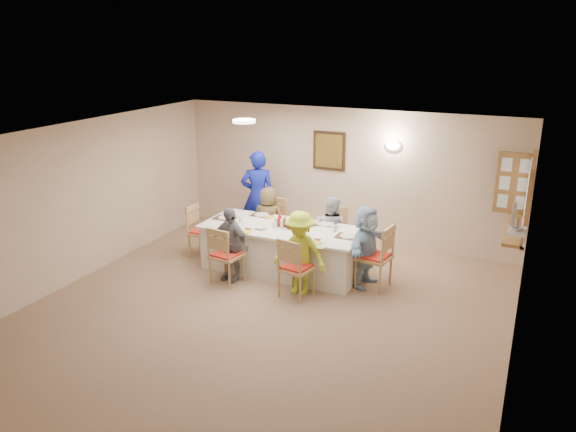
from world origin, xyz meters
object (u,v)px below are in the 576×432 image
at_px(chair_front_right, 297,267).
at_px(chair_back_left, 271,225).
at_px(chair_front_left, 227,254).
at_px(chair_right_end, 374,256).
at_px(serving_hatch, 529,197).
at_px(diner_front_right, 300,253).
at_px(condiment_ketchup, 280,220).
at_px(diner_front_left, 230,244).
at_px(dining_table, 283,249).
at_px(diner_back_left, 268,220).
at_px(diner_right_end, 366,246).
at_px(caregiver, 258,196).
at_px(desk_fan, 516,220).
at_px(chair_back_right, 334,234).
at_px(diner_back_right, 331,230).
at_px(chair_left_end, 203,231).

bearing_deg(chair_front_right, chair_back_left, -43.03).
distance_m(chair_front_left, chair_right_end, 2.29).
distance_m(serving_hatch, diner_front_right, 3.45).
height_order(chair_front_right, condiment_ketchup, condiment_ketchup).
relative_size(chair_front_left, diner_front_left, 0.78).
relative_size(dining_table, diner_back_left, 2.21).
bearing_deg(chair_back_left, chair_front_right, -47.24).
bearing_deg(diner_right_end, caregiver, 75.37).
height_order(chair_right_end, diner_front_left, diner_front_left).
xyz_separation_m(desk_fan, chair_back_left, (-4.11, 1.39, -1.08)).
distance_m(chair_right_end, condiment_ketchup, 1.65).
relative_size(dining_table, condiment_ketchup, 11.44).
distance_m(chair_back_right, diner_front_left, 1.91).
height_order(serving_hatch, chair_front_right, serving_hatch).
bearing_deg(condiment_ketchup, chair_front_right, -50.99).
height_order(desk_fan, chair_front_right, desk_fan).
distance_m(diner_front_left, condiment_ketchup, 0.92).
bearing_deg(diner_back_right, diner_front_left, 53.25).
distance_m(desk_fan, diner_back_right, 3.32).
bearing_deg(desk_fan, dining_table, 170.38).
xyz_separation_m(chair_back_left, diner_front_right, (1.20, -1.48, 0.18)).
relative_size(diner_back_right, condiment_ketchup, 5.04).
bearing_deg(diner_front_right, diner_front_left, -178.76).
height_order(dining_table, diner_front_left, diner_front_left).
bearing_deg(dining_table, serving_hatch, 11.81).
bearing_deg(diner_front_left, chair_back_left, 100.64).
height_order(dining_table, chair_left_end, chair_left_end).
distance_m(chair_front_right, diner_back_left, 1.91).
xyz_separation_m(desk_fan, chair_front_right, (-2.91, -0.21, -1.08)).
bearing_deg(diner_back_left, dining_table, 123.62).
bearing_deg(chair_right_end, desk_fan, 81.71).
height_order(serving_hatch, diner_right_end, serving_hatch).
xyz_separation_m(chair_right_end, diner_front_right, (-0.95, -0.68, 0.14)).
distance_m(dining_table, condiment_ketchup, 0.50).
distance_m(chair_right_end, diner_right_end, 0.19).
bearing_deg(chair_front_left, diner_back_right, -121.69).
relative_size(chair_front_left, condiment_ketchup, 4.10).
bearing_deg(condiment_ketchup, diner_back_left, 129.07).
height_order(chair_back_left, diner_front_right, diner_front_right).
xyz_separation_m(chair_back_right, diner_right_end, (0.82, -0.80, 0.19)).
height_order(chair_front_left, caregiver, caregiver).
relative_size(serving_hatch, caregiver, 0.87).
xyz_separation_m(diner_back_left, diner_back_right, (1.20, 0.00, -0.01)).
distance_m(chair_back_right, chair_front_left, 2.00).
bearing_deg(diner_front_left, diner_right_end, 29.25).
distance_m(desk_fan, caregiver, 4.93).
distance_m(desk_fan, condiment_ketchup, 3.68).
height_order(chair_front_right, diner_back_left, diner_back_left).
distance_m(chair_left_end, condiment_ketchup, 1.55).
height_order(chair_back_left, caregiver, caregiver).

